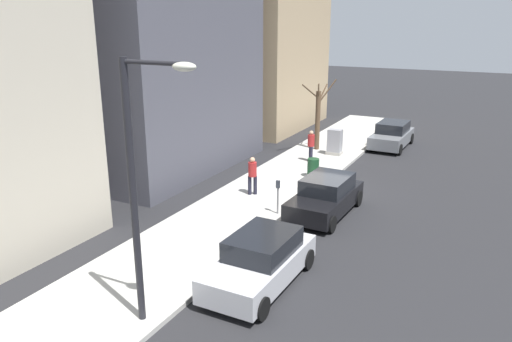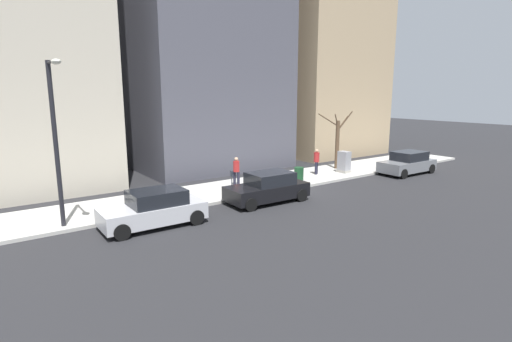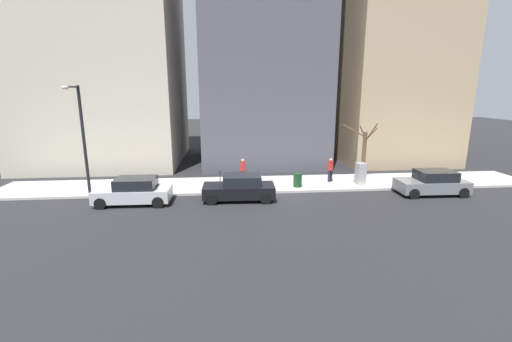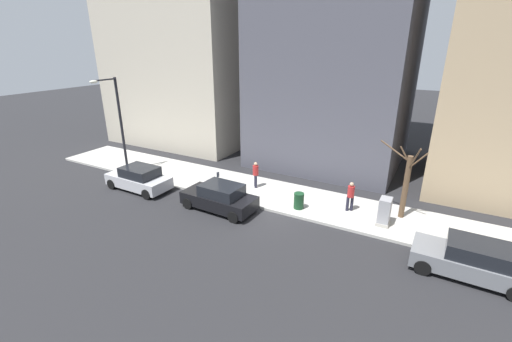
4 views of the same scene
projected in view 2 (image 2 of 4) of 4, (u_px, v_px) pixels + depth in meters
ground_plane at (289, 191)px, 22.45m from camera, size 120.00×120.00×0.00m
sidewalk at (267, 183)px, 24.02m from camera, size 4.00×36.00×0.15m
parked_car_grey at (407, 163)px, 27.06m from camera, size 2.01×4.24×1.52m
parked_car_black at (268, 188)px, 20.07m from camera, size 2.04×4.26×1.52m
parked_car_silver at (154, 209)px, 16.45m from camera, size 1.98×4.23×1.52m
parking_meter at (232, 181)px, 20.58m from camera, size 0.14×0.10×1.35m
utility_box at (344, 162)px, 26.76m from camera, size 0.83×0.61×1.43m
streetlamp at (56, 131)px, 15.21m from camera, size 1.97×0.32×6.50m
bare_tree at (337, 142)px, 27.94m from camera, size 1.33×2.33×4.06m
trash_bin at (299, 175)px, 23.93m from camera, size 0.56×0.56×0.90m
pedestrian_near_meter at (317, 160)px, 26.17m from camera, size 0.36×0.36×1.66m
pedestrian_midblock at (236, 170)px, 22.95m from camera, size 0.36×0.36×1.66m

